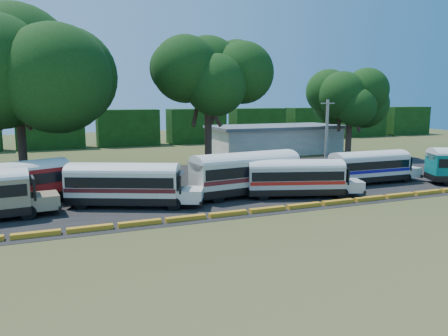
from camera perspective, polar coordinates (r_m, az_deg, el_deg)
name	(u,v)px	position (r m, az deg, el deg)	size (l,w,h in m)	color
ground	(254,217)	(29.50, 4.00, -6.45)	(160.00, 160.00, 0.00)	#2C4316
asphalt_strip	(207,184)	(40.64, -2.18, -2.08)	(64.00, 24.00, 0.02)	black
curb	(248,212)	(30.33, 3.17, -5.71)	(53.70, 0.45, 0.30)	#C08016
terminal_building	(275,139)	(63.62, 6.72, 3.78)	(19.00, 9.00, 4.00)	silver
treeline_backdrop	(128,128)	(74.71, -12.43, 5.16)	(130.00, 4.00, 6.00)	black
bus_red	(13,181)	(35.31, -25.82, -1.58)	(10.30, 6.05, 3.32)	black
bus_cream_west	(127,182)	(32.62, -12.61, -1.82)	(10.01, 6.29, 3.25)	black
bus_cream_east	(248,171)	(35.52, 3.12, -0.41)	(11.17, 3.95, 3.59)	black
bus_white_red	(297,176)	(35.43, 9.55, -1.04)	(9.57, 5.01, 3.06)	black
bus_white_blue	(371,165)	(42.79, 18.63, 0.35)	(9.34, 2.47, 3.06)	black
tree_west	(16,63)	(45.74, -25.52, 12.22)	(14.96, 14.96, 16.57)	#3E2B1F
tree_center	(208,71)	(48.31, -2.12, 12.56)	(10.06, 10.06, 14.54)	#3E2B1F
tree_east	(350,97)	(60.57, 16.18, 8.91)	(8.37, 8.37, 11.17)	#3E2B1F
utility_pole	(327,136)	(46.24, 13.25, 4.04)	(1.60, 0.30, 7.77)	gray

